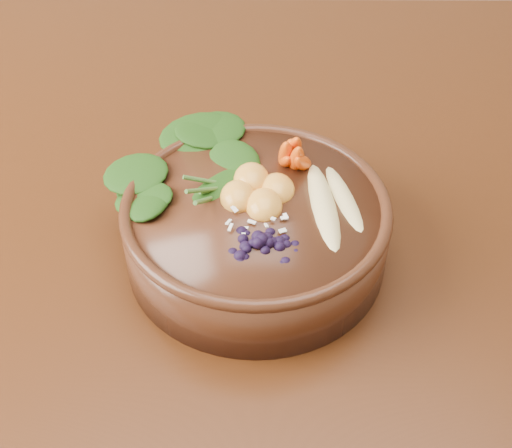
{
  "coord_description": "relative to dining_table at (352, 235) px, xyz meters",
  "views": [
    {
      "loc": [
        -0.12,
        -0.64,
        1.28
      ],
      "look_at": [
        -0.12,
        -0.13,
        0.8
      ],
      "focal_mm": 50.0,
      "sensor_mm": 36.0,
      "label": 1
    }
  ],
  "objects": [
    {
      "name": "mandarin_cluster",
      "position": [
        -0.12,
        -0.11,
        0.18
      ],
      "size": [
        0.08,
        0.08,
        0.03
      ],
      "primitive_type": null,
      "rotation": [
        0.0,
        0.0,
        0.02
      ],
      "color": "orange",
      "rests_on": "stoneware_bowl"
    },
    {
      "name": "carrot_cluster",
      "position": [
        -0.07,
        -0.06,
        0.2
      ],
      "size": [
        0.06,
        0.06,
        0.07
      ],
      "primitive_type": null,
      "rotation": [
        0.0,
        0.0,
        0.02
      ],
      "color": "#F55312",
      "rests_on": "stoneware_bowl"
    },
    {
      "name": "stoneware_bowl",
      "position": [
        -0.12,
        -0.13,
        0.13
      ],
      "size": [
        0.27,
        0.27,
        0.07
      ],
      "primitive_type": "cylinder",
      "rotation": [
        0.0,
        0.0,
        0.02
      ],
      "color": "#422011",
      "rests_on": "dining_table"
    },
    {
      "name": "banana_halves",
      "position": [
        -0.04,
        -0.12,
        0.18
      ],
      "size": [
        0.07,
        0.15,
        0.03
      ],
      "rotation": [
        0.0,
        0.0,
        0.02
      ],
      "color": "#E0CC84",
      "rests_on": "stoneware_bowl"
    },
    {
      "name": "dining_table",
      "position": [
        0.0,
        0.0,
        0.0
      ],
      "size": [
        1.6,
        0.9,
        0.75
      ],
      "color": "#331C0C",
      "rests_on": "ground"
    },
    {
      "name": "kale_heap",
      "position": [
        -0.16,
        -0.07,
        0.18
      ],
      "size": [
        0.17,
        0.16,
        0.04
      ],
      "primitive_type": null,
      "rotation": [
        0.0,
        0.0,
        0.02
      ],
      "color": "#1C3F10",
      "rests_on": "stoneware_bowl"
    },
    {
      "name": "blueberry_pile",
      "position": [
        -0.12,
        -0.18,
        0.18
      ],
      "size": [
        0.12,
        0.09,
        0.04
      ],
      "primitive_type": null,
      "rotation": [
        0.0,
        0.0,
        0.02
      ],
      "color": "black",
      "rests_on": "stoneware_bowl"
    },
    {
      "name": "coconut_flakes",
      "position": [
        -0.12,
        -0.15,
        0.17
      ],
      "size": [
        0.08,
        0.06,
        0.01
      ],
      "primitive_type": null,
      "rotation": [
        0.0,
        0.0,
        0.02
      ],
      "color": "white",
      "rests_on": "stoneware_bowl"
    }
  ]
}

